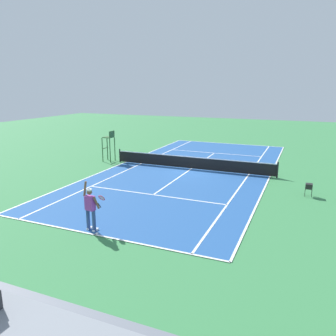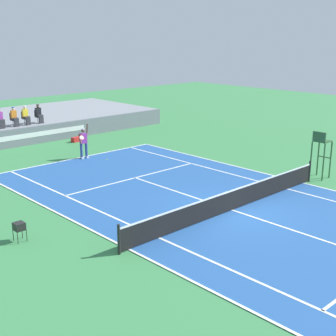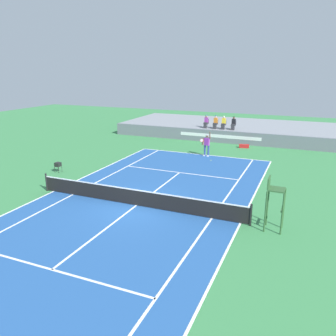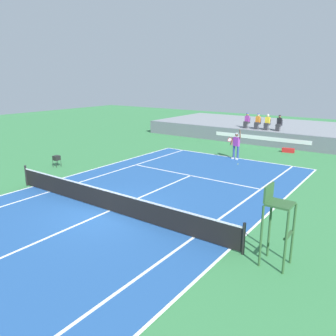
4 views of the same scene
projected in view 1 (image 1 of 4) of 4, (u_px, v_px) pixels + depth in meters
name	position (u px, v px, depth m)	size (l,w,h in m)	color
ground_plane	(191.00, 169.00, 23.97)	(80.00, 80.00, 0.00)	#387F47
court	(191.00, 169.00, 23.97)	(11.08, 23.88, 0.03)	#235193
net	(191.00, 162.00, 23.85)	(11.98, 0.10, 1.07)	black
tennis_player	(91.00, 208.00, 13.51)	(0.80, 0.62, 2.08)	navy
tennis_ball	(94.00, 217.00, 15.13)	(0.07, 0.07, 0.07)	#D1E533
umpire_chair	(109.00, 142.00, 26.20)	(0.77, 0.77, 2.44)	#2D562D
ball_hopper	(309.00, 186.00, 17.96)	(0.36, 0.36, 0.70)	black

